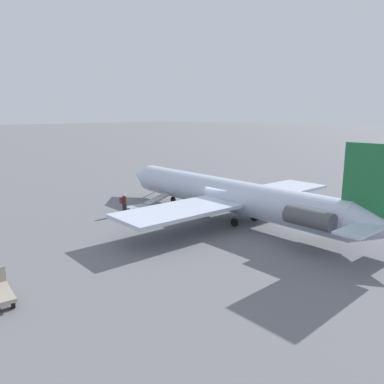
{
  "coord_description": "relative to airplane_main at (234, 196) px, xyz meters",
  "views": [
    {
      "loc": [
        -16.14,
        23.3,
        7.9
      ],
      "look_at": [
        3.13,
        0.28,
        1.71
      ],
      "focal_mm": 35.0,
      "sensor_mm": 36.0,
      "label": 1
    }
  ],
  "objects": [
    {
      "name": "passenger",
      "position": [
        7.62,
        4.3,
        -0.92
      ],
      "size": [
        0.38,
        0.56,
        1.74
      ],
      "rotation": [
        0.0,
        0.0,
        -1.73
      ],
      "color": "#23232D",
      "rests_on": "ground"
    },
    {
      "name": "ground_plane",
      "position": [
        0.84,
        -0.14,
        -1.92
      ],
      "size": [
        600.0,
        600.0,
        0.0
      ],
      "primitive_type": "plane",
      "color": "slate"
    },
    {
      "name": "boarding_stairs",
      "position": [
        7.45,
        2.59,
        -1.56
      ],
      "size": [
        1.64,
        4.12,
        1.63
      ],
      "rotation": [
        0.0,
        0.0,
        -1.73
      ],
      "color": "#99999E",
      "rests_on": "ground"
    },
    {
      "name": "airplane_main",
      "position": [
        0.0,
        0.0,
        0.0
      ],
      "size": [
        26.18,
        19.85,
        6.42
      ],
      "rotation": [
        0.0,
        0.0,
        -0.16
      ],
      "color": "silver",
      "rests_on": "ground"
    }
  ]
}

